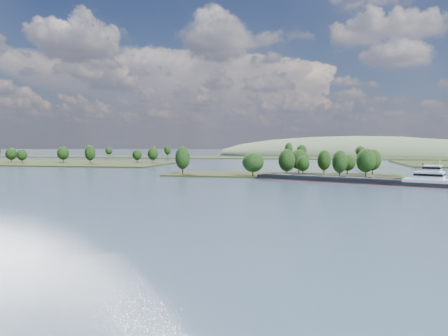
# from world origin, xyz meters

# --- Properties ---
(ground) EXTENTS (1800.00, 1800.00, 0.00)m
(ground) POSITION_xyz_m (0.00, 120.00, 0.00)
(ground) COLOR #314156
(ground) RESTS_ON ground
(tree_island) EXTENTS (100.00, 31.65, 13.33)m
(tree_island) POSITION_xyz_m (5.58, 178.99, 3.75)
(tree_island) COLOR black
(tree_island) RESTS_ON ground
(back_shoreline) EXTENTS (900.00, 60.00, 15.15)m
(back_shoreline) POSITION_xyz_m (7.89, 399.83, 0.63)
(back_shoreline) COLOR black
(back_shoreline) RESTS_ON ground
(hill_west) EXTENTS (320.00, 160.00, 44.00)m
(hill_west) POSITION_xyz_m (60.00, 500.00, 0.00)
(hill_west) COLOR #495C3F
(hill_west) RESTS_ON ground
(cargo_barge) EXTENTS (67.64, 34.73, 9.46)m
(cargo_barge) POSITION_xyz_m (30.14, 151.97, 1.19)
(cargo_barge) COLOR black
(cargo_barge) RESTS_ON ground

